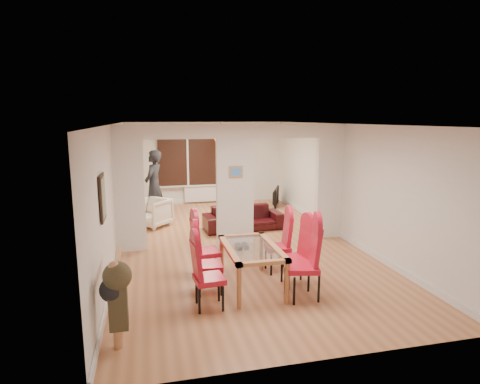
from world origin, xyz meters
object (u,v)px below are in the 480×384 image
object	(u,v)px
dining_chair_lc	(207,248)
dining_chair_rb	(296,254)
coffee_table	(230,211)
bowl	(235,206)
dining_table	(251,267)
sofa	(243,218)
dining_chair_ra	(302,262)
television	(273,197)
dining_chair_rc	(278,243)
bottle	(235,201)
person	(154,186)
dining_chair_la	(209,273)
armchair	(152,213)
dining_chair_lb	(209,261)

from	to	relation	value
dining_chair_lc	dining_chair_rb	world-z (taller)	dining_chair_lc
coffee_table	bowl	bearing A→B (deg)	-34.65
dining_table	coffee_table	world-z (taller)	dining_table
dining_chair_rb	sofa	xyz separation A→B (m)	(-0.04, 3.49, -0.25)
dining_chair_ra	television	xyz separation A→B (m)	(1.60, 6.41, -0.30)
dining_chair_rc	dining_chair_lc	bearing A→B (deg)	-174.68
bowl	bottle	bearing A→B (deg)	73.54
sofa	dining_chair_ra	bearing A→B (deg)	-94.10
coffee_table	bottle	xyz separation A→B (m)	(0.17, 0.06, 0.27)
person	television	bearing A→B (deg)	128.61
dining_chair_rc	dining_chair_la	bearing A→B (deg)	-135.68
dining_chair_rb	bottle	xyz separation A→B (m)	(0.11, 5.07, -0.14)
dining_chair_la	television	distance (m)	7.08
dining_table	bowl	bearing A→B (deg)	80.77
television	bowl	bearing A→B (deg)	147.65
dining_chair_la	dining_chair_ra	xyz separation A→B (m)	(1.42, -0.01, 0.07)
dining_chair_rc	coffee_table	distance (m)	4.39
dining_chair_lc	person	size ratio (longest dim) A/B	0.56
dining_chair_rb	armchair	bearing A→B (deg)	110.04
dining_chair_ra	bottle	xyz separation A→B (m)	(0.18, 5.56, -0.20)
person	dining_chair_rc	bearing A→B (deg)	49.12
person	bowl	distance (m)	2.32
dining_chair_lc	person	xyz separation A→B (m)	(-0.79, 4.26, 0.41)
bottle	coffee_table	bearing A→B (deg)	-160.98
bowl	coffee_table	bearing A→B (deg)	145.35
dining_chair_lc	armchair	xyz separation A→B (m)	(-0.87, 3.60, -0.18)
armchair	dining_table	bearing A→B (deg)	-27.85
armchair	sofa	bearing A→B (deg)	23.08
dining_chair_lb	dining_chair_lc	bearing A→B (deg)	88.07
sofa	dining_chair_rc	bearing A→B (deg)	-94.62
dining_chair_ra	dining_chair_rb	distance (m)	0.50
bowl	dining_table	bearing A→B (deg)	-99.23
dining_chair_rc	coffee_table	world-z (taller)	dining_chair_rc
dining_chair_lb	coffee_table	xyz separation A→B (m)	(1.36, 4.97, -0.40)
dining_chair_la	sofa	xyz separation A→B (m)	(1.46, 3.97, -0.24)
sofa	television	size ratio (longest dim) A/B	1.94
dining_chair_la	bottle	size ratio (longest dim) A/B	3.56
dining_chair_la	dining_chair_ra	size ratio (longest dim) A/B	0.89
dining_table	sofa	size ratio (longest dim) A/B	0.76
dining_chair_la	dining_chair_lc	distance (m)	1.14
dining_chair_ra	television	distance (m)	6.61
dining_chair_lc	armchair	distance (m)	3.71
dining_chair_lc	armchair	bearing A→B (deg)	96.37
armchair	bowl	xyz separation A→B (m)	(2.30, 0.66, -0.09)
dining_chair_lc	bowl	bearing A→B (deg)	64.23
coffee_table	bottle	bearing A→B (deg)	19.02
dining_chair_rc	television	xyz separation A→B (m)	(1.61, 5.28, -0.24)
dining_table	dining_chair_lc	size ratio (longest dim) A/B	1.38
dining_table	dining_chair_lb	xyz separation A→B (m)	(-0.70, -0.04, 0.18)
dining_chair_lb	armchair	xyz separation A→B (m)	(-0.81, 4.22, -0.16)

